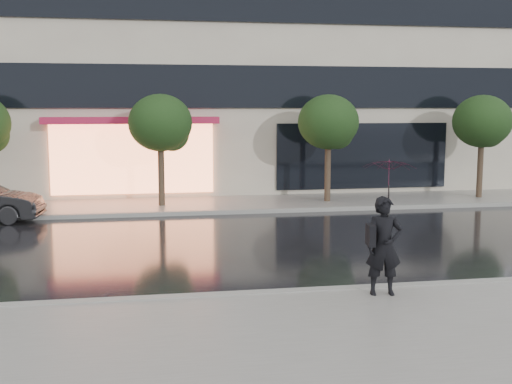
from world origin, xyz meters
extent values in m
plane|color=black|center=(0.00, 0.00, 0.00)|extent=(120.00, 120.00, 0.00)
cube|color=slate|center=(0.00, -3.25, 0.06)|extent=(60.00, 4.50, 0.12)
cube|color=slate|center=(0.00, 10.25, 0.06)|extent=(60.00, 3.50, 0.12)
cube|color=gray|center=(0.00, -1.00, 0.07)|extent=(60.00, 0.25, 0.14)
cube|color=gray|center=(0.00, 8.50, 0.07)|extent=(60.00, 0.25, 0.14)
cube|color=black|center=(0.00, 11.94, 4.30)|extent=(28.00, 0.12, 1.60)
cube|color=black|center=(0.00, 11.94, 7.50)|extent=(28.00, 0.12, 1.60)
cube|color=#FF8C59|center=(-4.00, 11.92, 1.60)|extent=(6.00, 0.10, 2.60)
cube|color=#A7193E|center=(-4.00, 11.59, 3.05)|extent=(6.40, 0.70, 0.25)
cube|color=black|center=(5.00, 11.94, 1.60)|extent=(7.00, 0.10, 2.60)
cylinder|color=#33261C|center=(-3.00, 10.00, 1.10)|extent=(0.22, 0.22, 2.20)
ellipsoid|color=black|center=(-3.00, 10.00, 3.00)|extent=(2.20, 2.20, 1.98)
sphere|color=black|center=(-2.60, 10.20, 2.60)|extent=(1.20, 1.20, 1.20)
cylinder|color=#33261C|center=(3.00, 10.00, 1.10)|extent=(0.22, 0.22, 2.20)
ellipsoid|color=black|center=(3.00, 10.00, 3.00)|extent=(2.20, 2.20, 1.98)
sphere|color=black|center=(3.40, 10.20, 2.60)|extent=(1.20, 1.20, 1.20)
cylinder|color=#33261C|center=(9.00, 10.00, 1.10)|extent=(0.22, 0.22, 2.20)
ellipsoid|color=black|center=(9.00, 10.00, 3.00)|extent=(2.20, 2.20, 1.98)
sphere|color=black|center=(9.40, 10.20, 2.60)|extent=(1.20, 1.20, 1.20)
imported|color=black|center=(0.74, -1.50, 1.03)|extent=(0.71, 0.51, 1.82)
imported|color=#34091A|center=(0.80, -1.51, 2.20)|extent=(1.06, 1.08, 0.88)
cylinder|color=black|center=(0.80, -1.51, 1.70)|extent=(0.02, 0.02, 0.91)
cube|color=black|center=(0.46, -1.53, 1.25)|extent=(0.16, 0.35, 0.39)
camera|label=1|loc=(-3.55, -12.43, 3.58)|focal=45.00mm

